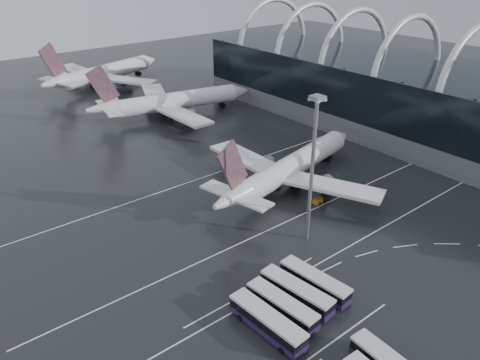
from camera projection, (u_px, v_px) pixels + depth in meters
ground at (347, 239)px, 91.77m from camera, size 420.00×420.00×0.00m
terminal at (434, 102)px, 135.23m from camera, size 42.00×160.00×34.90m
lane_marking_near at (355, 243)px, 90.38m from camera, size 120.00×0.25×0.01m
lane_marking_mid at (302, 214)px, 100.08m from camera, size 120.00×0.25×0.01m
lane_marking_far at (223, 170)px, 119.49m from camera, size 120.00×0.25×0.01m
bus_bay_line_south at (326, 347)px, 67.18m from camera, size 28.00×0.25×0.01m
bus_bay_line_north at (254, 290)px, 78.27m from camera, size 28.00×0.25×0.01m
airliner_main at (289, 169)px, 109.81m from camera, size 53.54×46.23×18.22m
airliner_gate_b at (170, 102)px, 154.86m from camera, size 56.25×49.84×19.60m
airliner_gate_c at (103, 73)px, 188.13m from camera, size 57.13×51.98×20.72m
bus_row_near_a at (267, 322)px, 69.06m from camera, size 3.84×13.76×3.35m
bus_row_near_b at (282, 306)px, 72.27m from camera, size 3.93×12.94×3.14m
bus_row_near_c at (296, 292)px, 75.07m from camera, size 4.42×13.36×3.23m
bus_row_near_d at (315, 282)px, 77.43m from camera, size 4.03×13.12×3.18m
floodlight_mast at (313, 154)px, 83.76m from camera, size 2.21×2.21×28.84m
gse_cart_belly_b at (321, 156)px, 125.80m from camera, size 2.28×1.35×1.25m
gse_cart_belly_c at (318, 201)px, 104.22m from camera, size 2.13×1.26×1.16m
gse_cart_belly_e at (307, 165)px, 120.95m from camera, size 2.30×1.36×1.25m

